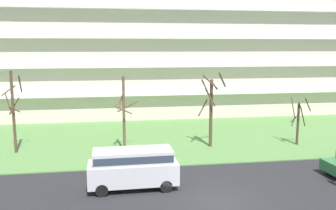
{
  "coord_description": "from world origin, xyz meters",
  "views": [
    {
      "loc": [
        -5.57,
        -18.02,
        8.3
      ],
      "look_at": [
        -1.88,
        6.0,
        4.37
      ],
      "focal_mm": 38.94,
      "sensor_mm": 36.0,
      "label": 1
    }
  ],
  "objects_px": {
    "tree_center": "(211,108)",
    "van_silver_center_left": "(133,166)",
    "tree_left": "(124,113)",
    "tree_far_left": "(13,110)",
    "tree_right": "(298,121)"
  },
  "relations": [
    {
      "from": "tree_far_left",
      "to": "tree_center",
      "type": "bearing_deg",
      "value": -2.4
    },
    {
      "from": "tree_left",
      "to": "tree_right",
      "type": "bearing_deg",
      "value": -1.0
    },
    {
      "from": "tree_far_left",
      "to": "van_silver_center_left",
      "type": "relative_size",
      "value": 1.24
    },
    {
      "from": "van_silver_center_left",
      "to": "tree_far_left",
      "type": "bearing_deg",
      "value": -45.55
    },
    {
      "from": "tree_far_left",
      "to": "tree_center",
      "type": "distance_m",
      "value": 15.5
    },
    {
      "from": "tree_far_left",
      "to": "tree_right",
      "type": "height_order",
      "value": "tree_far_left"
    },
    {
      "from": "tree_far_left",
      "to": "tree_left",
      "type": "height_order",
      "value": "tree_far_left"
    },
    {
      "from": "tree_center",
      "to": "van_silver_center_left",
      "type": "distance_m",
      "value": 10.6
    },
    {
      "from": "tree_left",
      "to": "tree_center",
      "type": "height_order",
      "value": "tree_center"
    },
    {
      "from": "van_silver_center_left",
      "to": "tree_left",
      "type": "bearing_deg",
      "value": -89.14
    },
    {
      "from": "tree_far_left",
      "to": "tree_left",
      "type": "relative_size",
      "value": 1.08
    },
    {
      "from": "tree_left",
      "to": "tree_center",
      "type": "distance_m",
      "value": 7.09
    },
    {
      "from": "tree_far_left",
      "to": "van_silver_center_left",
      "type": "distance_m",
      "value": 12.32
    },
    {
      "from": "tree_right",
      "to": "tree_left",
      "type": "bearing_deg",
      "value": 179.0
    },
    {
      "from": "tree_far_left",
      "to": "van_silver_center_left",
      "type": "bearing_deg",
      "value": -44.54
    }
  ]
}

